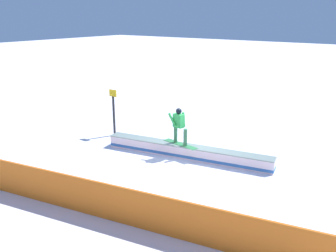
{
  "coord_description": "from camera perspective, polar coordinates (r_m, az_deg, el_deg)",
  "views": [
    {
      "loc": [
        -6.93,
        10.73,
        5.23
      ],
      "look_at": [
        0.13,
        1.03,
        1.49
      ],
      "focal_mm": 38.57,
      "sensor_mm": 36.0,
      "label": 1
    }
  ],
  "objects": [
    {
      "name": "ground_plane",
      "position": [
        13.8,
        2.96,
        -4.98
      ],
      "size": [
        120.0,
        120.0,
        0.0
      ],
      "primitive_type": "plane",
      "color": "white"
    },
    {
      "name": "grind_box",
      "position": [
        13.72,
        2.97,
        -4.12
      ],
      "size": [
        6.51,
        1.77,
        0.49
      ],
      "color": "white",
      "rests_on": "ground_plane"
    },
    {
      "name": "snowboarder",
      "position": [
        13.52,
        1.78,
        0.17
      ],
      "size": [
        1.58,
        0.54,
        1.4
      ],
      "color": "#36854C",
      "rests_on": "grind_box"
    },
    {
      "name": "safety_fence",
      "position": [
        10.16,
        -12.87,
        -10.78
      ],
      "size": [
        12.3,
        2.47,
        1.04
      ],
      "primitive_type": "cube",
      "rotation": [
        0.0,
        0.0,
        0.19
      ],
      "color": "orange",
      "rests_on": "ground_plane"
    },
    {
      "name": "trail_marker",
      "position": [
        16.11,
        -8.58,
        2.3
      ],
      "size": [
        0.4,
        0.1,
        2.08
      ],
      "color": "#262628",
      "rests_on": "ground_plane"
    }
  ]
}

